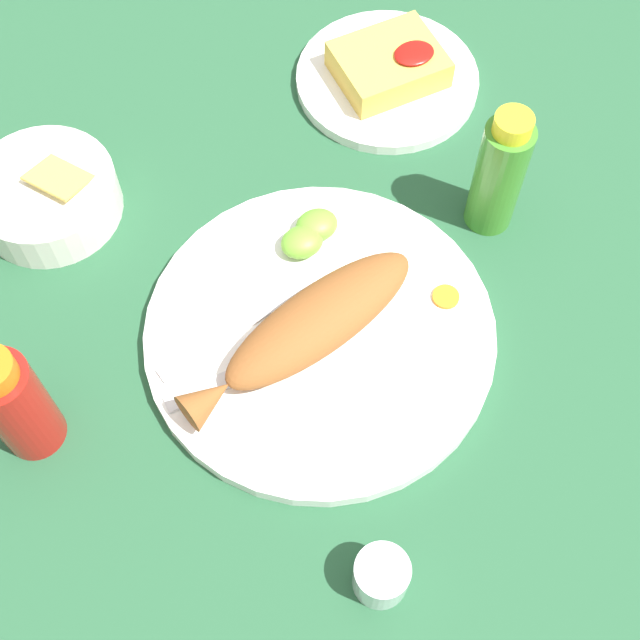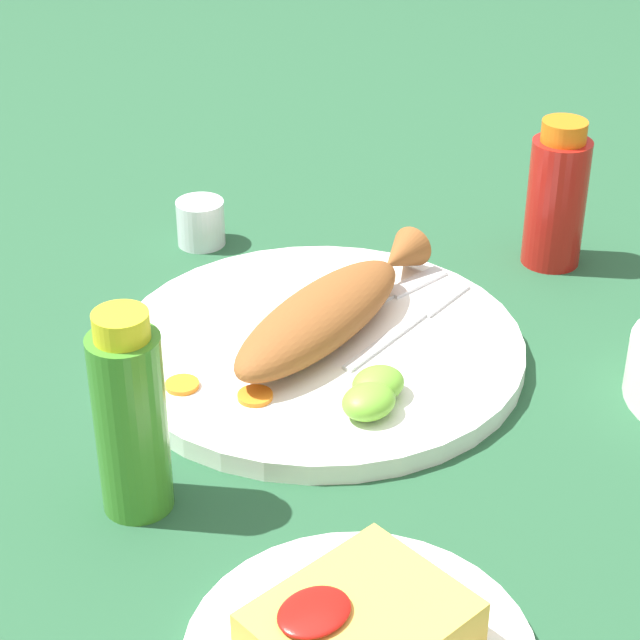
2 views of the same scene
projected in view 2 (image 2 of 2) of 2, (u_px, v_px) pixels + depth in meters
ground_plane at (320, 357)px, 1.02m from camera, size 4.00×4.00×0.00m
main_plate at (320, 348)px, 1.01m from camera, size 0.36×0.36×0.02m
fried_fish at (329, 311)px, 1.01m from camera, size 0.28×0.12×0.05m
fork_near at (383, 298)px, 1.07m from camera, size 0.19×0.02×0.00m
fork_far at (416, 318)px, 1.04m from camera, size 0.18×0.05×0.00m
carrot_slice_near at (182, 385)px, 0.95m from camera, size 0.03×0.03×0.00m
carrot_slice_mid at (255, 396)px, 0.93m from camera, size 0.03×0.03×0.00m
lime_wedge_main at (369, 402)px, 0.91m from camera, size 0.05×0.04×0.03m
lime_wedge_side at (378, 384)px, 0.93m from camera, size 0.05×0.04×0.03m
hot_sauce_bottle_red at (557, 197)px, 1.14m from camera, size 0.06×0.06×0.15m
hot_sauce_bottle_green at (130, 418)px, 0.81m from camera, size 0.05×0.05×0.16m
salt_cup at (201, 225)px, 1.20m from camera, size 0.05×0.05×0.05m
fries_pile at (359, 630)px, 0.70m from camera, size 0.12×0.10×0.04m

